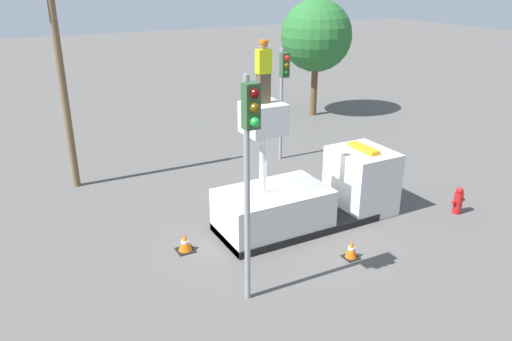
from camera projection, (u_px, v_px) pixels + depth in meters
The scene contains 10 objects.
ground_plane at pixel (296, 225), 16.28m from camera, with size 120.00×120.00×0.00m, color #565451.
bucket_truck at pixel (309, 196), 16.15m from camera, with size 6.10×2.13×4.22m.
worker at pixel (263, 72), 13.85m from camera, with size 0.40×0.26×1.75m.
traffic_light_pole at pixel (250, 150), 11.07m from camera, with size 0.34×0.57×5.67m.
traffic_light_across at pixel (283, 83), 20.80m from camera, with size 0.34×0.57×4.81m.
fire_hydrant at pixel (458, 201), 16.95m from camera, with size 0.53×0.29×0.95m.
traffic_cone_rear at pixel (185, 243), 14.69m from camera, with size 0.51×0.51×0.56m.
traffic_cone_curbside at pixel (351, 250), 14.32m from camera, with size 0.43×0.43×0.57m.
tree_left_bg at pixel (316, 36), 27.40m from camera, with size 3.93×3.93×6.45m.
utility_pole at pixel (61, 75), 17.75m from camera, with size 2.20×0.26×7.96m.
Camera 1 is at (-8.02, -12.14, 7.65)m, focal length 35.00 mm.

